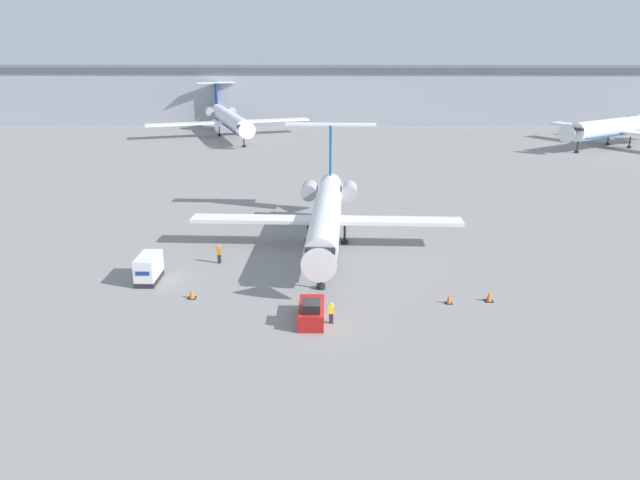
# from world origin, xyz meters

# --- Properties ---
(ground_plane) EXTENTS (600.00, 600.00, 0.00)m
(ground_plane) POSITION_xyz_m (0.00, 0.00, 0.00)
(ground_plane) COLOR gray
(terminal_building) EXTENTS (180.00, 16.80, 13.92)m
(terminal_building) POSITION_xyz_m (0.00, 120.00, 6.99)
(terminal_building) COLOR #9EA3AD
(terminal_building) RESTS_ON ground
(airplane_main) EXTENTS (28.05, 29.31, 10.95)m
(airplane_main) POSITION_xyz_m (0.53, 19.32, 3.46)
(airplane_main) COLOR white
(airplane_main) RESTS_ON ground
(pushback_tug) EXTENTS (1.91, 4.41, 1.98)m
(pushback_tug) POSITION_xyz_m (-0.52, 0.86, 0.75)
(pushback_tug) COLOR #B21919
(pushback_tug) RESTS_ON ground
(luggage_cart) EXTENTS (1.70, 3.76, 2.39)m
(luggage_cart) POSITION_xyz_m (-15.18, 8.95, 1.19)
(luggage_cart) COLOR #232326
(luggage_cart) RESTS_ON ground
(worker_near_tug) EXTENTS (0.40, 0.24, 1.68)m
(worker_near_tug) POSITION_xyz_m (0.98, 0.50, 0.87)
(worker_near_tug) COLOR #232838
(worker_near_tug) RESTS_ON ground
(worker_by_wing) EXTENTS (0.40, 0.25, 1.80)m
(worker_by_wing) POSITION_xyz_m (-9.72, 13.64, 0.95)
(worker_by_wing) COLOR #232838
(worker_by_wing) RESTS_ON ground
(traffic_cone_left) EXTENTS (0.68, 0.68, 0.78)m
(traffic_cone_left) POSITION_xyz_m (-10.60, 5.12, 0.37)
(traffic_cone_left) COLOR black
(traffic_cone_left) RESTS_ON ground
(traffic_cone_right) EXTENTS (0.57, 0.57, 0.80)m
(traffic_cone_right) POSITION_xyz_m (10.60, 4.35, 0.38)
(traffic_cone_right) COLOR black
(traffic_cone_right) RESTS_ON ground
(traffic_cone_mid) EXTENTS (0.70, 0.70, 0.82)m
(traffic_cone_mid) POSITION_xyz_m (13.98, 4.85, 0.39)
(traffic_cone_mid) COLOR black
(traffic_cone_mid) RESTS_ON ground
(airplane_parked_far_left) EXTENTS (29.68, 26.52, 10.83)m
(airplane_parked_far_left) POSITION_xyz_m (57.96, 82.13, 3.95)
(airplane_parked_far_left) COLOR white
(airplane_parked_far_left) RESTS_ON ground
(airplane_parked_far_right) EXTENTS (35.13, 36.45, 10.55)m
(airplane_parked_far_right) POSITION_xyz_m (-21.04, 95.14, 3.76)
(airplane_parked_far_right) COLOR white
(airplane_parked_far_right) RESTS_ON ground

